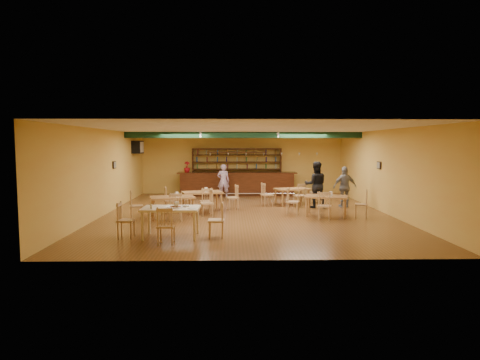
{
  "coord_description": "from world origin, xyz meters",
  "views": [
    {
      "loc": [
        -0.54,
        -14.54,
        2.48
      ],
      "look_at": [
        -0.21,
        0.6,
        1.15
      ],
      "focal_mm": 30.54,
      "sensor_mm": 36.0,
      "label": 1
    }
  ],
  "objects_px": {
    "dining_table_c": "(172,207)",
    "patron_right_a": "(316,185)",
    "dining_table_a": "(202,201)",
    "dining_table_b": "(292,196)",
    "bar_counter": "(237,184)",
    "dining_table_d": "(326,206)",
    "near_table": "(171,222)",
    "patron_bar": "(223,181)"
  },
  "relations": [
    {
      "from": "dining_table_c",
      "to": "patron_bar",
      "type": "height_order",
      "value": "patron_bar"
    },
    {
      "from": "dining_table_a",
      "to": "dining_table_c",
      "type": "distance_m",
      "value": 1.7
    },
    {
      "from": "patron_right_a",
      "to": "bar_counter",
      "type": "bearing_deg",
      "value": -48.98
    },
    {
      "from": "dining_table_b",
      "to": "dining_table_d",
      "type": "distance_m",
      "value": 2.82
    },
    {
      "from": "dining_table_a",
      "to": "dining_table_c",
      "type": "xyz_separation_m",
      "value": [
        -0.9,
        -1.44,
        0.0
      ]
    },
    {
      "from": "dining_table_a",
      "to": "dining_table_d",
      "type": "height_order",
      "value": "dining_table_a"
    },
    {
      "from": "bar_counter",
      "to": "dining_table_d",
      "type": "distance_m",
      "value": 6.54
    },
    {
      "from": "dining_table_b",
      "to": "near_table",
      "type": "distance_m",
      "value": 7.14
    },
    {
      "from": "dining_table_c",
      "to": "dining_table_d",
      "type": "xyz_separation_m",
      "value": [
        5.27,
        0.23,
        -0.01
      ]
    },
    {
      "from": "bar_counter",
      "to": "near_table",
      "type": "height_order",
      "value": "bar_counter"
    },
    {
      "from": "dining_table_d",
      "to": "patron_bar",
      "type": "xyz_separation_m",
      "value": [
        -3.65,
        4.98,
        0.43
      ]
    },
    {
      "from": "dining_table_c",
      "to": "near_table",
      "type": "height_order",
      "value": "near_table"
    },
    {
      "from": "bar_counter",
      "to": "dining_table_c",
      "type": "distance_m",
      "value": 6.45
    },
    {
      "from": "near_table",
      "to": "patron_right_a",
      "type": "distance_m",
      "value": 7.05
    },
    {
      "from": "dining_table_c",
      "to": "dining_table_d",
      "type": "relative_size",
      "value": 1.02
    },
    {
      "from": "dining_table_a",
      "to": "dining_table_d",
      "type": "bearing_deg",
      "value": -31.39
    },
    {
      "from": "near_table",
      "to": "patron_right_a",
      "type": "height_order",
      "value": "patron_right_a"
    },
    {
      "from": "dining_table_a",
      "to": "patron_right_a",
      "type": "distance_m",
      "value": 4.48
    },
    {
      "from": "bar_counter",
      "to": "patron_bar",
      "type": "relative_size",
      "value": 3.66
    },
    {
      "from": "dining_table_a",
      "to": "dining_table_d",
      "type": "distance_m",
      "value": 4.53
    },
    {
      "from": "dining_table_c",
      "to": "dining_table_d",
      "type": "height_order",
      "value": "dining_table_c"
    },
    {
      "from": "bar_counter",
      "to": "dining_table_a",
      "type": "bearing_deg",
      "value": -106.62
    },
    {
      "from": "near_table",
      "to": "patron_bar",
      "type": "xyz_separation_m",
      "value": [
        1.24,
        8.1,
        0.38
      ]
    },
    {
      "from": "near_table",
      "to": "patron_right_a",
      "type": "bearing_deg",
      "value": 46.77
    },
    {
      "from": "dining_table_a",
      "to": "dining_table_b",
      "type": "distance_m",
      "value": 3.89
    },
    {
      "from": "dining_table_c",
      "to": "patron_right_a",
      "type": "height_order",
      "value": "patron_right_a"
    },
    {
      "from": "dining_table_c",
      "to": "patron_right_a",
      "type": "xyz_separation_m",
      "value": [
        5.29,
        2.14,
        0.54
      ]
    },
    {
      "from": "bar_counter",
      "to": "near_table",
      "type": "relative_size",
      "value": 3.81
    },
    {
      "from": "dining_table_b",
      "to": "near_table",
      "type": "bearing_deg",
      "value": -144.28
    },
    {
      "from": "near_table",
      "to": "bar_counter",
      "type": "bearing_deg",
      "value": 79.13
    },
    {
      "from": "dining_table_a",
      "to": "dining_table_b",
      "type": "xyz_separation_m",
      "value": [
        3.59,
        1.49,
        -0.02
      ]
    },
    {
      "from": "bar_counter",
      "to": "patron_right_a",
      "type": "bearing_deg",
      "value": -52.2
    },
    {
      "from": "bar_counter",
      "to": "dining_table_d",
      "type": "bearing_deg",
      "value": -62.69
    },
    {
      "from": "dining_table_a",
      "to": "patron_bar",
      "type": "height_order",
      "value": "patron_bar"
    },
    {
      "from": "bar_counter",
      "to": "near_table",
      "type": "distance_m",
      "value": 9.13
    },
    {
      "from": "dining_table_d",
      "to": "near_table",
      "type": "xyz_separation_m",
      "value": [
        -4.89,
        -3.12,
        0.05
      ]
    },
    {
      "from": "dining_table_c",
      "to": "patron_right_a",
      "type": "bearing_deg",
      "value": 6.79
    },
    {
      "from": "dining_table_c",
      "to": "near_table",
      "type": "relative_size",
      "value": 0.97
    },
    {
      "from": "dining_table_a",
      "to": "near_table",
      "type": "bearing_deg",
      "value": -112.7
    },
    {
      "from": "dining_table_c",
      "to": "patron_bar",
      "type": "xyz_separation_m",
      "value": [
        1.62,
        5.21,
        0.42
      ]
    },
    {
      "from": "dining_table_b",
      "to": "patron_right_a",
      "type": "bearing_deg",
      "value": -64.07
    },
    {
      "from": "dining_table_a",
      "to": "patron_right_a",
      "type": "bearing_deg",
      "value": -6.84
    }
  ]
}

